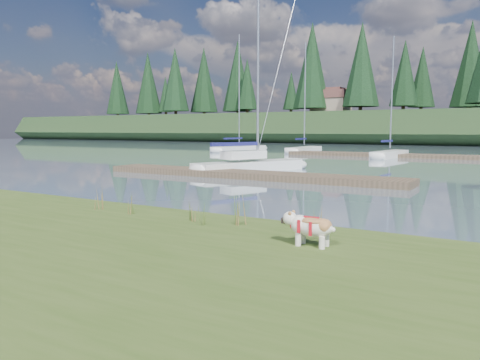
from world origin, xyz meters
The scene contains 22 objects.
ground centered at (0.00, 30.00, 0.00)m, with size 200.00×200.00×0.00m, color slate.
bank centered at (0.00, -6.00, 0.17)m, with size 60.00×9.00×0.35m, color #3C501D.
ridge centered at (0.00, 73.00, 2.50)m, with size 200.00×20.00×5.00m, color #1D3218.
bulldog centered at (4.56, -3.26, 0.70)m, with size 0.94×0.42×0.57m.
sailboat_main centered at (-5.24, 12.47, 0.42)m, with size 4.21×7.80×11.29m.
dock_near centered at (-4.00, 9.00, 0.15)m, with size 16.00×2.00×0.30m, color #4C3D2C.
dock_far centered at (2.00, 30.00, 0.15)m, with size 26.00×2.20×0.30m, color #4C3D2C.
sailboat_bg_0 centered at (-18.12, 32.68, 0.32)m, with size 2.65×8.64×12.27m.
sailboat_bg_1 centered at (-11.30, 33.82, 0.33)m, with size 1.69×7.40×11.04m.
sailboat_bg_2 centered at (-1.71, 29.49, 0.33)m, with size 1.93×6.62×9.96m.
weed_0 centered at (-0.28, -2.65, 0.59)m, with size 0.17×0.14×0.58m.
weed_1 centered at (1.47, -2.59, 0.54)m, with size 0.17×0.14×0.46m.
weed_2 centered at (2.62, -2.38, 0.67)m, with size 0.17×0.14×0.76m.
weed_3 centered at (-1.41, -2.57, 0.62)m, with size 0.17×0.14×0.64m.
weed_4 centered at (1.93, -2.78, 0.55)m, with size 0.17×0.14×0.48m.
weed_5 centered at (4.36, -2.43, 0.60)m, with size 0.17×0.14×0.59m.
mud_lip centered at (0.00, -1.60, 0.07)m, with size 60.00×0.50×0.14m, color #33281C.
conifer_0 centered at (-55.00, 67.00, 12.64)m, with size 5.72×5.72×14.15m.
conifer_1 centered at (-40.00, 71.00, 11.28)m, with size 4.40×4.40×11.30m.
conifer_2 centered at (-25.00, 68.00, 13.54)m, with size 6.60×6.60×16.05m.
conifer_3 centered at (-10.00, 72.00, 11.74)m, with size 4.84×4.84×12.25m.
house_0 centered at (-22.00, 70.00, 7.31)m, with size 6.30×5.30×4.65m.
Camera 1 is at (7.61, -10.69, 2.36)m, focal length 35.00 mm.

